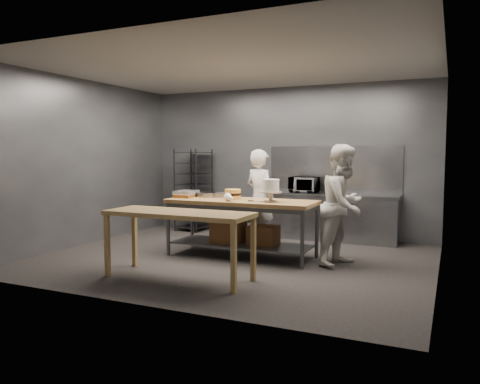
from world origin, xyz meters
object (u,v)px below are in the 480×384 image
(speed_rack, at_px, (193,191))
(layer_cake, at_px, (233,194))
(work_table, at_px, (242,221))
(chef_behind, at_px, (260,199))
(microwave, at_px, (304,185))
(chef_right, at_px, (344,205))
(near_counter, at_px, (179,218))
(frosted_cake_stand, at_px, (271,187))

(speed_rack, xyz_separation_m, layer_cake, (1.83, -1.86, 0.14))
(work_table, relative_size, layer_cake, 9.20)
(speed_rack, bearing_deg, chef_behind, -30.03)
(work_table, bearing_deg, layer_cake, 163.58)
(chef_behind, xyz_separation_m, microwave, (0.42, 1.25, 0.18))
(chef_right, bearing_deg, microwave, 49.92)
(near_counter, xyz_separation_m, microwave, (0.65, 3.55, 0.24))
(near_counter, xyz_separation_m, chef_behind, (0.23, 2.31, 0.05))
(speed_rack, distance_m, microwave, 2.45)
(work_table, bearing_deg, speed_rack, 136.38)
(chef_behind, distance_m, layer_cake, 0.73)
(chef_right, height_order, frosted_cake_stand, chef_right)
(near_counter, xyz_separation_m, chef_right, (1.83, 1.68, 0.09))
(speed_rack, xyz_separation_m, chef_right, (3.62, -1.79, 0.04))
(chef_behind, bearing_deg, work_table, 112.81)
(chef_right, xyz_separation_m, frosted_cake_stand, (-1.08, -0.23, 0.24))
(near_counter, relative_size, frosted_cake_stand, 5.73)
(chef_behind, height_order, frosted_cake_stand, chef_behind)
(microwave, height_order, layer_cake, microwave)
(chef_right, bearing_deg, work_table, 112.34)
(work_table, height_order, near_counter, work_table)
(frosted_cake_stand, bearing_deg, microwave, 92.78)
(chef_behind, distance_m, microwave, 1.33)
(chef_behind, height_order, layer_cake, chef_behind)
(chef_right, bearing_deg, chef_behind, 86.46)
(chef_behind, bearing_deg, near_counter, 107.68)
(microwave, bearing_deg, frosted_cake_stand, -87.22)
(microwave, xyz_separation_m, layer_cake, (-0.62, -1.94, -0.05))
(chef_behind, bearing_deg, chef_right, -177.86)
(layer_cake, bearing_deg, speed_rack, 134.40)
(work_table, distance_m, speed_rack, 2.80)
(near_counter, relative_size, microwave, 3.69)
(speed_rack, bearing_deg, layer_cake, -45.60)
(chef_right, bearing_deg, near_counter, 150.38)
(chef_behind, relative_size, chef_right, 0.96)
(work_table, xyz_separation_m, frosted_cake_stand, (0.53, -0.10, 0.57))
(speed_rack, bearing_deg, microwave, 1.88)
(frosted_cake_stand, bearing_deg, layer_cake, 167.90)
(speed_rack, distance_m, chef_behind, 2.34)
(speed_rack, bearing_deg, work_table, -43.62)
(layer_cake, bearing_deg, near_counter, -91.20)
(near_counter, bearing_deg, layer_cake, 88.80)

